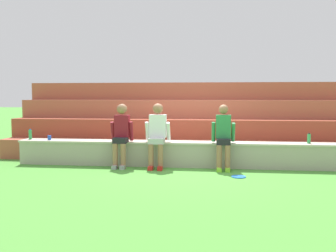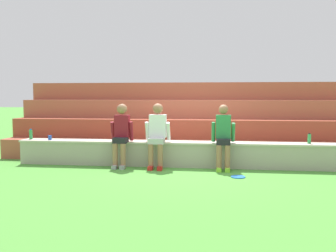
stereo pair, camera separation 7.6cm
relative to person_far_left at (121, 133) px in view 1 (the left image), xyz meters
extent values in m
plane|color=#4C9338|center=(1.48, 0.02, -0.75)|extent=(80.00, 80.00, 0.00)
cube|color=#A8A08E|center=(1.48, 0.25, -0.48)|extent=(7.72, 0.44, 0.54)
cube|color=#BCB39F|center=(1.48, 0.25, -0.23)|extent=(7.76, 0.48, 0.04)
cube|color=#AA533F|center=(1.48, 0.91, -0.51)|extent=(9.42, 0.58, 0.48)
cube|color=#9A432F|center=(1.48, 1.50, -0.27)|extent=(9.42, 0.58, 0.96)
cube|color=#AC5641|center=(1.48, 2.08, -0.03)|extent=(9.42, 0.58, 1.45)
cube|color=#A8513D|center=(1.48, 2.66, 0.21)|extent=(9.42, 0.58, 1.93)
cylinder|color=#996B4C|center=(-0.09, -0.20, -0.48)|extent=(0.11, 0.11, 0.54)
cylinder|color=#996B4C|center=(0.09, -0.20, -0.48)|extent=(0.11, 0.11, 0.54)
cube|color=#99999E|center=(-0.09, -0.24, -0.71)|extent=(0.10, 0.22, 0.08)
cube|color=#99999E|center=(0.09, -0.24, -0.71)|extent=(0.10, 0.22, 0.08)
cube|color=black|center=(0.00, -0.06, -0.16)|extent=(0.29, 0.34, 0.12)
cube|color=maroon|center=(0.00, 0.09, 0.14)|extent=(0.32, 0.20, 0.48)
sphere|color=#996B4C|center=(0.00, 0.09, 0.52)|extent=(0.23, 0.23, 0.23)
cylinder|color=maroon|center=(-0.21, 0.07, 0.03)|extent=(0.08, 0.20, 0.43)
cylinder|color=maroon|center=(0.21, 0.07, 0.03)|extent=(0.08, 0.15, 0.43)
cylinder|color=#996B4C|center=(0.69, -0.22, -0.48)|extent=(0.11, 0.11, 0.54)
cylinder|color=#996B4C|center=(0.90, -0.22, -0.48)|extent=(0.11, 0.11, 0.54)
cube|color=red|center=(0.69, -0.26, -0.71)|extent=(0.10, 0.22, 0.08)
cube|color=red|center=(0.90, -0.26, -0.71)|extent=(0.10, 0.22, 0.08)
cube|color=#B2B2B7|center=(0.79, -0.07, -0.16)|extent=(0.33, 0.36, 0.12)
cube|color=white|center=(0.79, 0.13, 0.15)|extent=(0.37, 0.20, 0.50)
sphere|color=#996B4C|center=(0.79, 0.13, 0.53)|extent=(0.23, 0.23, 0.23)
cylinder|color=white|center=(0.56, 0.11, 0.03)|extent=(0.08, 0.21, 0.42)
cylinder|color=white|center=(1.03, 0.11, 0.03)|extent=(0.08, 0.24, 0.42)
cylinder|color=#996B4C|center=(2.12, -0.20, -0.48)|extent=(0.11, 0.11, 0.54)
cylinder|color=#996B4C|center=(2.30, -0.20, -0.48)|extent=(0.11, 0.11, 0.54)
cube|color=#8CD833|center=(2.12, -0.24, -0.71)|extent=(0.10, 0.22, 0.08)
cube|color=#8CD833|center=(2.30, -0.24, -0.71)|extent=(0.10, 0.22, 0.08)
cube|color=black|center=(2.21, -0.06, -0.16)|extent=(0.29, 0.34, 0.12)
cube|color=#2D7F47|center=(2.21, 0.09, 0.15)|extent=(0.32, 0.20, 0.50)
sphere|color=#996B4C|center=(2.21, 0.09, 0.52)|extent=(0.20, 0.20, 0.20)
cylinder|color=#2D7F47|center=(2.00, 0.07, 0.04)|extent=(0.08, 0.15, 0.43)
cylinder|color=#2D7F47|center=(2.42, 0.07, 0.04)|extent=(0.08, 0.23, 0.42)
cylinder|color=green|center=(-2.25, 0.30, -0.10)|extent=(0.07, 0.07, 0.22)
cylinder|color=blue|center=(-2.25, 0.30, 0.02)|extent=(0.04, 0.04, 0.02)
cylinder|color=green|center=(4.03, 0.25, -0.11)|extent=(0.07, 0.07, 0.20)
cylinder|color=black|center=(4.03, 0.25, 0.01)|extent=(0.04, 0.04, 0.02)
cylinder|color=blue|center=(-1.74, 0.20, -0.15)|extent=(0.08, 0.08, 0.10)
cylinder|color=blue|center=(2.49, -0.75, -0.75)|extent=(0.28, 0.28, 0.02)
camera|label=1|loc=(1.95, -7.85, 0.80)|focal=39.44mm
camera|label=2|loc=(2.03, -7.84, 0.80)|focal=39.44mm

